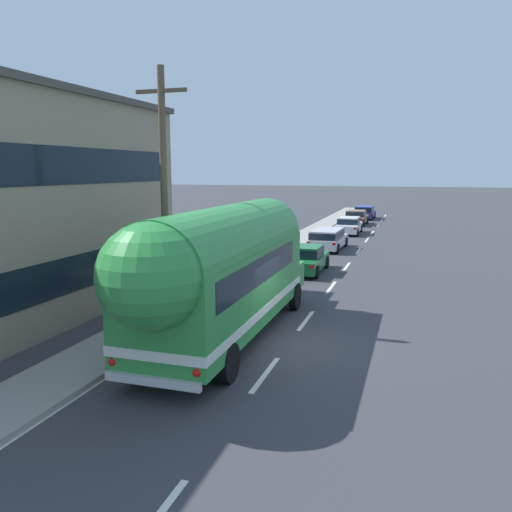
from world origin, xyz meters
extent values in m
plane|color=#38383D|center=(0.00, 0.00, 0.00)|extent=(300.00, 300.00, 0.00)
cube|color=silver|center=(0.00, -2.40, 0.00)|extent=(0.14, 2.40, 0.01)
cube|color=silver|center=(0.00, 2.57, 0.00)|extent=(0.14, 2.40, 0.01)
cube|color=silver|center=(0.00, 7.92, 0.00)|extent=(0.14, 2.40, 0.01)
cube|color=silver|center=(0.00, 13.15, 0.00)|extent=(0.14, 2.40, 0.01)
cube|color=silver|center=(0.00, 18.74, 0.00)|extent=(0.14, 2.40, 0.01)
cube|color=silver|center=(0.00, 24.10, 0.00)|extent=(0.14, 2.40, 0.01)
cube|color=silver|center=(0.00, 28.95, 0.00)|extent=(0.14, 2.40, 0.01)
cube|color=silver|center=(0.00, 34.65, 0.00)|extent=(0.14, 2.40, 0.01)
cube|color=silver|center=(0.00, 40.08, 0.00)|extent=(0.14, 2.40, 0.01)
cube|color=silver|center=(0.00, 45.61, 0.00)|extent=(0.14, 2.40, 0.01)
cube|color=silver|center=(-3.77, 12.00, 0.00)|extent=(0.12, 80.00, 0.01)
cube|color=gray|center=(-4.78, 10.00, 0.07)|extent=(2.03, 90.00, 0.15)
cube|color=black|center=(-7.20, -1.81, 1.80)|extent=(0.08, 15.26, 1.20)
cube|color=black|center=(-7.20, -1.81, 5.30)|extent=(0.08, 15.26, 1.20)
cylinder|color=brown|center=(-4.64, 1.24, 4.25)|extent=(0.24, 0.24, 8.50)
cube|color=brown|center=(-4.64, 1.24, 7.70)|extent=(1.80, 0.12, 0.12)
cube|color=#2D8C3D|center=(-1.89, -0.23, 1.75)|extent=(2.54, 9.00, 2.30)
cylinder|color=#2D8C3D|center=(-1.89, -0.23, 2.90)|extent=(2.49, 8.89, 2.45)
sphere|color=#2D8C3D|center=(-1.91, -4.67, 2.90)|extent=(2.40, 2.40, 2.40)
cube|color=#2D8C3D|center=(-1.86, 4.91, 1.07)|extent=(2.27, 1.31, 0.95)
cube|color=silver|center=(-1.89, -0.23, 1.10)|extent=(2.58, 9.04, 0.24)
cube|color=black|center=(-1.89, -0.53, 2.35)|extent=(2.56, 7.20, 0.76)
cube|color=black|center=(-1.91, -4.68, 2.40)|extent=(2.00, 0.09, 0.84)
cube|color=silver|center=(-1.91, -4.69, 1.15)|extent=(0.80, 0.06, 0.90)
cube|color=silver|center=(-1.91, -4.78, 0.55)|extent=(2.34, 0.15, 0.20)
sphere|color=red|center=(-2.96, -4.70, 0.85)|extent=(0.20, 0.20, 0.20)
sphere|color=red|center=(-0.86, -4.71, 0.85)|extent=(0.20, 0.20, 0.20)
cube|color=black|center=(-1.86, 4.31, 2.40)|extent=(2.14, 0.11, 0.96)
cube|color=silver|center=(-1.86, 5.60, 0.95)|extent=(0.90, 0.10, 0.56)
cylinder|color=black|center=(-3.04, 3.87, 0.50)|extent=(0.26, 1.00, 1.00)
cylinder|color=black|center=(-0.70, 3.86, 0.50)|extent=(0.26, 1.00, 1.00)
cylinder|color=black|center=(-3.07, -3.12, 0.50)|extent=(0.26, 1.00, 1.00)
cylinder|color=black|center=(-0.73, -3.13, 0.50)|extent=(0.26, 1.00, 1.00)
cube|color=#196633|center=(-1.82, 10.93, 0.52)|extent=(1.76, 4.22, 0.60)
cube|color=#196633|center=(-1.82, 10.80, 1.09)|extent=(1.55, 1.87, 0.55)
cube|color=black|center=(-1.82, 10.80, 1.06)|extent=(1.61, 1.91, 0.43)
cube|color=red|center=(-2.58, 8.81, 0.70)|extent=(0.20, 0.04, 0.14)
cube|color=red|center=(-1.07, 8.81, 0.70)|extent=(0.20, 0.04, 0.14)
cylinder|color=black|center=(-2.65, 12.34, 0.32)|extent=(0.20, 0.64, 0.64)
cylinder|color=black|center=(-0.98, 12.34, 0.32)|extent=(0.20, 0.64, 0.64)
cylinder|color=black|center=(-2.66, 9.52, 0.32)|extent=(0.20, 0.64, 0.64)
cylinder|color=black|center=(-0.99, 9.52, 0.32)|extent=(0.20, 0.64, 0.64)
cube|color=silver|center=(-1.98, 18.85, 0.52)|extent=(1.96, 4.62, 0.60)
cube|color=silver|center=(-2.00, 18.37, 1.09)|extent=(1.73, 3.37, 0.55)
cube|color=black|center=(-2.00, 18.37, 1.06)|extent=(1.79, 3.41, 0.43)
cube|color=red|center=(-2.85, 16.58, 0.70)|extent=(0.20, 0.05, 0.14)
cube|color=red|center=(-1.26, 16.53, 0.70)|extent=(0.20, 0.05, 0.14)
cylinder|color=black|center=(-2.81, 20.46, 0.32)|extent=(0.22, 0.65, 0.64)
cylinder|color=black|center=(-1.06, 20.41, 0.32)|extent=(0.22, 0.65, 0.64)
cylinder|color=black|center=(-2.90, 17.29, 0.32)|extent=(0.22, 0.65, 0.64)
cylinder|color=black|center=(-1.15, 17.24, 0.32)|extent=(0.22, 0.65, 0.64)
cube|color=white|center=(-1.78, 27.55, 0.52)|extent=(1.78, 4.51, 0.60)
cube|color=white|center=(-1.78, 27.42, 1.09)|extent=(1.57, 2.16, 0.55)
cube|color=black|center=(-1.78, 27.42, 1.06)|extent=(1.63, 2.20, 0.43)
cube|color=red|center=(-2.53, 25.28, 0.70)|extent=(0.20, 0.04, 0.14)
cube|color=red|center=(-1.01, 25.29, 0.70)|extent=(0.20, 0.04, 0.14)
cylinder|color=black|center=(-2.63, 29.09, 0.32)|extent=(0.20, 0.64, 0.64)
cylinder|color=black|center=(-0.96, 29.10, 0.32)|extent=(0.20, 0.64, 0.64)
cylinder|color=black|center=(-2.61, 25.99, 0.32)|extent=(0.20, 0.64, 0.64)
cylinder|color=black|center=(-0.94, 26.00, 0.32)|extent=(0.20, 0.64, 0.64)
cube|color=olive|center=(-2.04, 34.84, 0.52)|extent=(1.90, 4.53, 0.60)
cube|color=olive|center=(-2.05, 34.71, 1.09)|extent=(1.65, 2.18, 0.55)
cube|color=black|center=(-2.05, 34.71, 1.06)|extent=(1.71, 2.22, 0.43)
cube|color=red|center=(-2.88, 32.60, 0.70)|extent=(0.20, 0.04, 0.14)
cube|color=red|center=(-1.32, 32.56, 0.70)|extent=(0.20, 0.04, 0.14)
cylinder|color=black|center=(-2.87, 36.40, 0.32)|extent=(0.21, 0.64, 0.64)
cylinder|color=black|center=(-1.15, 36.36, 0.32)|extent=(0.21, 0.64, 0.64)
cylinder|color=black|center=(-2.94, 33.31, 0.32)|extent=(0.21, 0.64, 0.64)
cylinder|color=black|center=(-1.22, 33.27, 0.32)|extent=(0.21, 0.64, 0.64)
cube|color=navy|center=(-1.85, 41.06, 0.52)|extent=(1.88, 4.47, 0.60)
cube|color=navy|center=(-1.85, 40.59, 1.09)|extent=(1.68, 3.02, 0.55)
cube|color=black|center=(-1.85, 40.59, 1.06)|extent=(1.74, 3.06, 0.43)
cube|color=red|center=(-2.67, 38.82, 0.70)|extent=(0.20, 0.04, 0.14)
cube|color=red|center=(-1.03, 38.82, 0.70)|extent=(0.20, 0.04, 0.14)
cylinder|color=black|center=(-2.74, 42.60, 0.32)|extent=(0.20, 0.64, 0.64)
cylinder|color=black|center=(-0.95, 42.60, 0.32)|extent=(0.20, 0.64, 0.64)
cylinder|color=black|center=(-2.74, 39.53, 0.32)|extent=(0.20, 0.64, 0.64)
cylinder|color=black|center=(-0.95, 39.53, 0.32)|extent=(0.20, 0.64, 0.64)
camera|label=1|loc=(3.52, -14.29, 5.18)|focal=35.91mm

